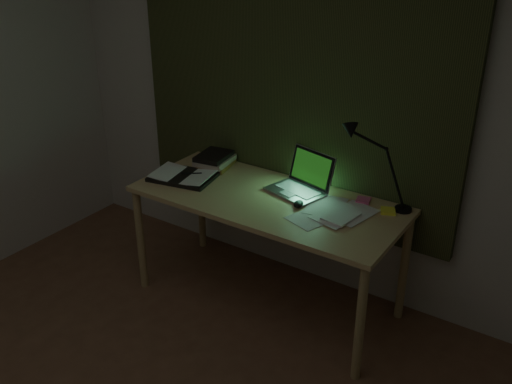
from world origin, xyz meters
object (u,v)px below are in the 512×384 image
(desk, at_px, (267,251))
(open_textbook, at_px, (183,176))
(laptop, at_px, (296,175))
(loose_papers, at_px, (335,213))
(desk_lamp, at_px, (408,169))
(book_stack, at_px, (215,160))

(desk, distance_m, open_textbook, 0.71)
(laptop, distance_m, open_textbook, 0.73)
(loose_papers, xyz_separation_m, desk_lamp, (0.30, 0.26, 0.25))
(book_stack, bearing_deg, loose_papers, -10.60)
(open_textbook, relative_size, desk_lamp, 0.76)
(laptop, relative_size, loose_papers, 1.10)
(book_stack, relative_size, loose_papers, 0.72)
(loose_papers, height_order, desk_lamp, desk_lamp)
(desk, height_order, open_textbook, open_textbook)
(desk, relative_size, book_stack, 6.62)
(loose_papers, bearing_deg, book_stack, 169.40)
(book_stack, bearing_deg, desk_lamp, 3.51)
(open_textbook, relative_size, book_stack, 1.59)
(open_textbook, xyz_separation_m, desk_lamp, (1.32, 0.34, 0.24))
(open_textbook, bearing_deg, laptop, 5.21)
(laptop, xyz_separation_m, book_stack, (-0.65, 0.06, -0.07))
(book_stack, bearing_deg, desk, -20.70)
(open_textbook, xyz_separation_m, loose_papers, (1.02, 0.08, -0.01))
(laptop, height_order, book_stack, laptop)
(open_textbook, relative_size, loose_papers, 1.15)
(book_stack, distance_m, loose_papers, 0.99)
(desk, bearing_deg, desk_lamp, 21.25)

